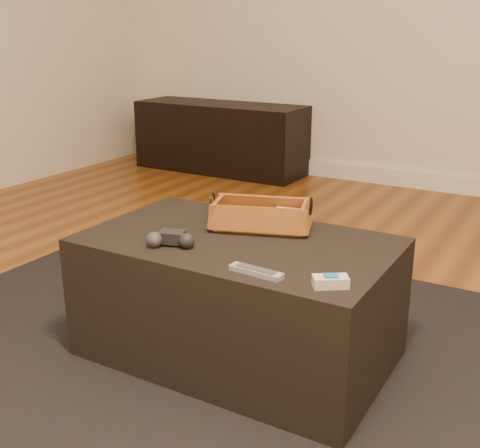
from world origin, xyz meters
The scene contains 11 objects.
floor centered at (0.00, 0.00, -0.01)m, with size 5.00×5.50×0.01m, color brown.
baseboard centered at (0.00, 2.73, 0.06)m, with size 5.00×0.04×0.12m, color white.
media_cabinet centered at (-1.47, 2.51, 0.26)m, with size 1.35×0.45×0.53m, color black.
area_rug centered at (0.09, 0.07, 0.01)m, with size 2.60×2.00×0.01m, color black.
ottoman centered at (0.09, 0.12, 0.22)m, with size 1.00×0.60×0.42m, color black.
tv_remote centered at (0.09, 0.24, 0.45)m, with size 0.18×0.04×0.02m, color black.
cloth_bundle centered at (0.18, 0.31, 0.47)m, with size 0.09×0.06×0.05m, color tan.
wicker_basket centered at (0.10, 0.25, 0.47)m, with size 0.38×0.28×0.12m.
game_controller centered at (-0.06, -0.04, 0.46)m, with size 0.16×0.12×0.05m.
silver_remote centered at (0.28, -0.11, 0.44)m, with size 0.16×0.05×0.02m.
cream_gadget centered at (0.49, -0.08, 0.45)m, with size 0.10×0.09×0.03m.
Camera 1 is at (1.03, -1.47, 1.09)m, focal length 45.00 mm.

